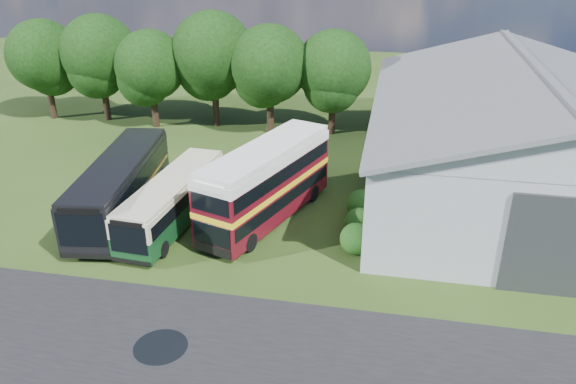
% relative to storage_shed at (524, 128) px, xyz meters
% --- Properties ---
extents(ground, '(120.00, 120.00, 0.00)m').
position_rel_storage_shed_xyz_m(ground, '(-15.00, -15.98, -4.17)').
color(ground, '#213611').
rests_on(ground, ground).
extents(asphalt_road, '(60.00, 8.00, 0.02)m').
position_rel_storage_shed_xyz_m(asphalt_road, '(-12.00, -18.98, -4.17)').
color(asphalt_road, black).
rests_on(asphalt_road, ground).
extents(puddle, '(2.20, 2.20, 0.01)m').
position_rel_storage_shed_xyz_m(puddle, '(-16.50, -18.98, -4.17)').
color(puddle, black).
rests_on(puddle, ground).
extents(storage_shed, '(18.80, 24.80, 8.15)m').
position_rel_storage_shed_xyz_m(storage_shed, '(0.00, 0.00, 0.00)').
color(storage_shed, gray).
rests_on(storage_shed, ground).
extents(tree_far_left, '(6.12, 6.12, 8.64)m').
position_rel_storage_shed_xyz_m(tree_far_left, '(-38.00, 8.02, 1.40)').
color(tree_far_left, black).
rests_on(tree_far_left, ground).
extents(tree_left_a, '(6.46, 6.46, 9.12)m').
position_rel_storage_shed_xyz_m(tree_left_a, '(-33.00, 8.52, 1.71)').
color(tree_left_a, black).
rests_on(tree_left_a, ground).
extents(tree_left_b, '(5.78, 5.78, 8.16)m').
position_rel_storage_shed_xyz_m(tree_left_b, '(-28.00, 7.52, 1.09)').
color(tree_left_b, black).
rests_on(tree_left_b, ground).
extents(tree_mid, '(6.80, 6.80, 9.60)m').
position_rel_storage_shed_xyz_m(tree_mid, '(-23.00, 8.82, 2.02)').
color(tree_mid, black).
rests_on(tree_mid, ground).
extents(tree_right_a, '(6.26, 6.26, 8.83)m').
position_rel_storage_shed_xyz_m(tree_right_a, '(-18.00, 7.82, 1.52)').
color(tree_right_a, black).
rests_on(tree_right_a, ground).
extents(tree_right_b, '(5.98, 5.98, 8.45)m').
position_rel_storage_shed_xyz_m(tree_right_b, '(-13.00, 8.62, 1.27)').
color(tree_right_b, black).
rests_on(tree_right_b, ground).
extents(shrub_front, '(1.70, 1.70, 1.70)m').
position_rel_storage_shed_xyz_m(shrub_front, '(-9.40, -9.98, -4.17)').
color(shrub_front, '#194714').
rests_on(shrub_front, ground).
extents(shrub_mid, '(1.60, 1.60, 1.60)m').
position_rel_storage_shed_xyz_m(shrub_mid, '(-9.40, -7.98, -4.17)').
color(shrub_mid, '#194714').
rests_on(shrub_mid, ground).
extents(shrub_back, '(1.80, 1.80, 1.80)m').
position_rel_storage_shed_xyz_m(shrub_back, '(-9.40, -5.98, -4.17)').
color(shrub_back, '#194714').
rests_on(shrub_back, ground).
extents(bus_green_single, '(2.99, 10.11, 2.75)m').
position_rel_storage_shed_xyz_m(bus_green_single, '(-19.86, -8.83, -2.70)').
color(bus_green_single, black).
rests_on(bus_green_single, ground).
extents(bus_maroon_double, '(5.92, 10.71, 4.48)m').
position_rel_storage_shed_xyz_m(bus_maroon_double, '(-14.79, -7.28, -1.93)').
color(bus_maroon_double, black).
rests_on(bus_maroon_double, ground).
extents(bus_dark_single, '(4.43, 12.16, 3.28)m').
position_rel_storage_shed_xyz_m(bus_dark_single, '(-23.45, -8.00, -2.42)').
color(bus_dark_single, black).
rests_on(bus_dark_single, ground).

